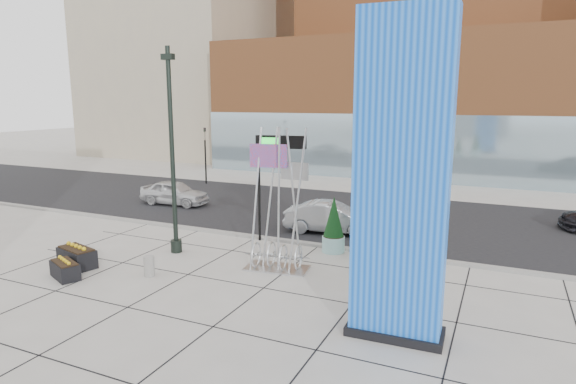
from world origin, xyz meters
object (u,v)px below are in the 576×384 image
at_px(concrete_bollard, 149,266).
at_px(lamp_post, 173,171).
at_px(blue_pylon, 401,186).
at_px(car_white_west, 174,193).
at_px(car_silver_mid, 331,218).
at_px(overhead_street_sign, 275,151).
at_px(public_art_sculpture, 277,233).

bearing_deg(concrete_bollard, lamp_post, 107.50).
relative_size(lamp_post, concrete_bollard, 11.27).
relative_size(blue_pylon, car_white_west, 2.00).
bearing_deg(car_white_west, car_silver_mid, -102.72).
height_order(blue_pylon, overhead_street_sign, blue_pylon).
bearing_deg(car_white_west, public_art_sculpture, -127.88).
relative_size(public_art_sculpture, car_white_west, 1.26).
bearing_deg(public_art_sculpture, car_silver_mid, 81.32).
relative_size(overhead_street_sign, car_white_west, 1.12).
xyz_separation_m(lamp_post, concrete_bollard, (0.82, -2.59, -2.94)).
xyz_separation_m(lamp_post, overhead_street_sign, (3.08, 2.87, 0.65)).
bearing_deg(overhead_street_sign, car_silver_mid, 45.73).
distance_m(lamp_post, car_white_west, 9.57).
bearing_deg(lamp_post, public_art_sculpture, -1.33).
height_order(blue_pylon, concrete_bollard, blue_pylon).
distance_m(concrete_bollard, car_silver_mid, 8.84).
relative_size(public_art_sculpture, car_silver_mid, 1.21).
bearing_deg(car_white_west, blue_pylon, -127.10).
height_order(concrete_bollard, car_white_west, car_white_west).
bearing_deg(public_art_sculpture, lamp_post, 171.55).
xyz_separation_m(lamp_post, car_silver_mid, (4.74, 5.32, -2.59)).
height_order(lamp_post, public_art_sculpture, lamp_post).
distance_m(blue_pylon, public_art_sculpture, 6.49).
bearing_deg(public_art_sculpture, overhead_street_sign, 109.86).
height_order(car_white_west, car_silver_mid, car_silver_mid).
distance_m(public_art_sculpture, car_white_west, 12.64).
xyz_separation_m(public_art_sculpture, overhead_street_sign, (-1.51, 2.97, 2.59)).
relative_size(blue_pylon, public_art_sculpture, 1.59).
bearing_deg(public_art_sculpture, concrete_bollard, -153.74).
xyz_separation_m(concrete_bollard, car_white_west, (-6.47, 9.86, 0.34)).
distance_m(lamp_post, overhead_street_sign, 4.26).
distance_m(blue_pylon, lamp_post, 10.16).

